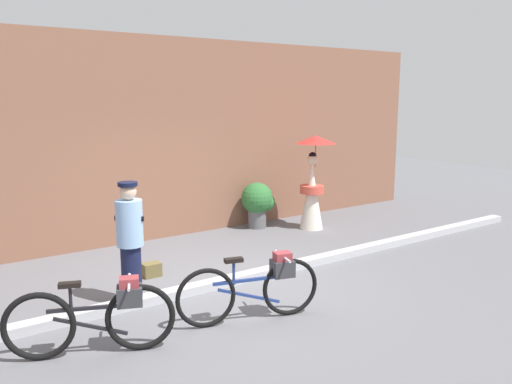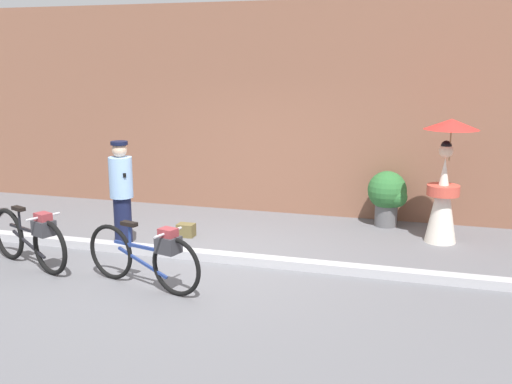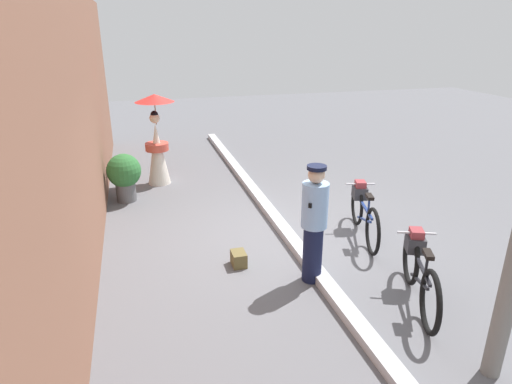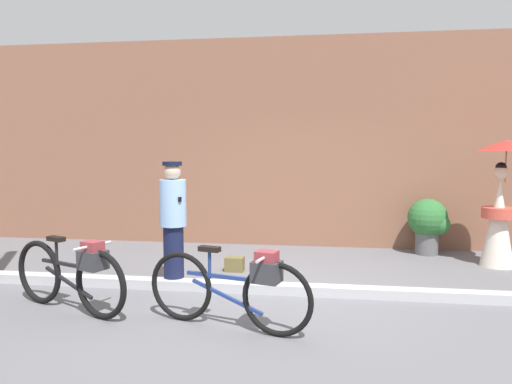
{
  "view_description": "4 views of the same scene",
  "coord_description": "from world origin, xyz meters",
  "px_view_note": "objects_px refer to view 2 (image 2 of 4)",
  "views": [
    {
      "loc": [
        -3.63,
        -6.07,
        2.66
      ],
      "look_at": [
        0.69,
        0.17,
        1.27
      ],
      "focal_mm": 36.33,
      "sensor_mm": 36.0,
      "label": 1
    },
    {
      "loc": [
        2.94,
        -7.44,
        2.75
      ],
      "look_at": [
        0.59,
        0.6,
        0.89
      ],
      "focal_mm": 41.48,
      "sensor_mm": 36.0,
      "label": 2
    },
    {
      "loc": [
        -6.11,
        2.21,
        3.24
      ],
      "look_at": [
        -0.19,
        0.57,
        0.91
      ],
      "focal_mm": 30.98,
      "sensor_mm": 36.0,
      "label": 3
    },
    {
      "loc": [
        0.58,
        -5.62,
        1.79
      ],
      "look_at": [
        -0.29,
        0.49,
        1.21
      ],
      "focal_mm": 32.86,
      "sensor_mm": 36.0,
      "label": 4
    }
  ],
  "objects_px": {
    "potted_plant_by_door": "(388,195)",
    "person_with_parasol": "(445,181)",
    "person_officer": "(122,193)",
    "bicycle_near_officer": "(31,237)",
    "backpack_on_pavement": "(186,230)",
    "bicycle_far_side": "(147,255)"
  },
  "relations": [
    {
      "from": "bicycle_far_side",
      "to": "person_with_parasol",
      "type": "relative_size",
      "value": 0.91
    },
    {
      "from": "bicycle_near_officer",
      "to": "person_with_parasol",
      "type": "height_order",
      "value": "person_with_parasol"
    },
    {
      "from": "bicycle_far_side",
      "to": "person_officer",
      "type": "relative_size",
      "value": 1.07
    },
    {
      "from": "bicycle_near_officer",
      "to": "backpack_on_pavement",
      "type": "bearing_deg",
      "value": 53.5
    },
    {
      "from": "person_officer",
      "to": "backpack_on_pavement",
      "type": "distance_m",
      "value": 1.3
    },
    {
      "from": "potted_plant_by_door",
      "to": "person_with_parasol",
      "type": "bearing_deg",
      "value": -38.37
    },
    {
      "from": "bicycle_near_officer",
      "to": "backpack_on_pavement",
      "type": "xyz_separation_m",
      "value": [
        1.43,
        1.93,
        -0.32
      ]
    },
    {
      "from": "person_with_parasol",
      "to": "potted_plant_by_door",
      "type": "relative_size",
      "value": 2.02
    },
    {
      "from": "backpack_on_pavement",
      "to": "bicycle_near_officer",
      "type": "bearing_deg",
      "value": -126.5
    },
    {
      "from": "bicycle_far_side",
      "to": "backpack_on_pavement",
      "type": "xyz_separation_m",
      "value": [
        -0.42,
        2.17,
        -0.32
      ]
    },
    {
      "from": "person_with_parasol",
      "to": "backpack_on_pavement",
      "type": "distance_m",
      "value": 4.09
    },
    {
      "from": "person_officer",
      "to": "bicycle_near_officer",
      "type": "bearing_deg",
      "value": -126.37
    },
    {
      "from": "person_with_parasol",
      "to": "potted_plant_by_door",
      "type": "xyz_separation_m",
      "value": [
        -0.87,
        0.69,
        -0.42
      ]
    },
    {
      "from": "bicycle_near_officer",
      "to": "person_officer",
      "type": "relative_size",
      "value": 1.01
    },
    {
      "from": "bicycle_far_side",
      "to": "person_with_parasol",
      "type": "distance_m",
      "value": 4.64
    },
    {
      "from": "bicycle_near_officer",
      "to": "bicycle_far_side",
      "type": "relative_size",
      "value": 0.94
    },
    {
      "from": "potted_plant_by_door",
      "to": "backpack_on_pavement",
      "type": "bearing_deg",
      "value": -153.19
    },
    {
      "from": "bicycle_far_side",
      "to": "person_with_parasol",
      "type": "bearing_deg",
      "value": 40.79
    },
    {
      "from": "bicycle_near_officer",
      "to": "bicycle_far_side",
      "type": "xyz_separation_m",
      "value": [
        1.84,
        -0.24,
        0.0
      ]
    },
    {
      "from": "person_officer",
      "to": "potted_plant_by_door",
      "type": "xyz_separation_m",
      "value": [
        3.67,
        2.39,
        -0.31
      ]
    },
    {
      "from": "bicycle_near_officer",
      "to": "potted_plant_by_door",
      "type": "distance_m",
      "value": 5.65
    },
    {
      "from": "bicycle_far_side",
      "to": "backpack_on_pavement",
      "type": "relative_size",
      "value": 6.43
    }
  ]
}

